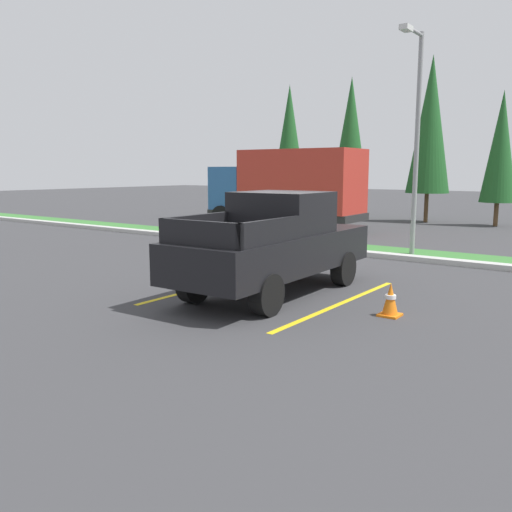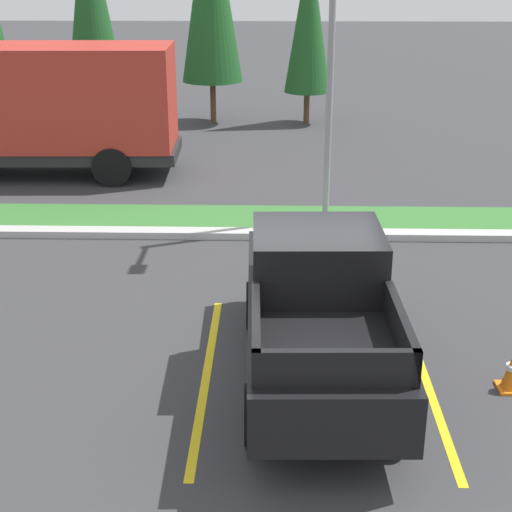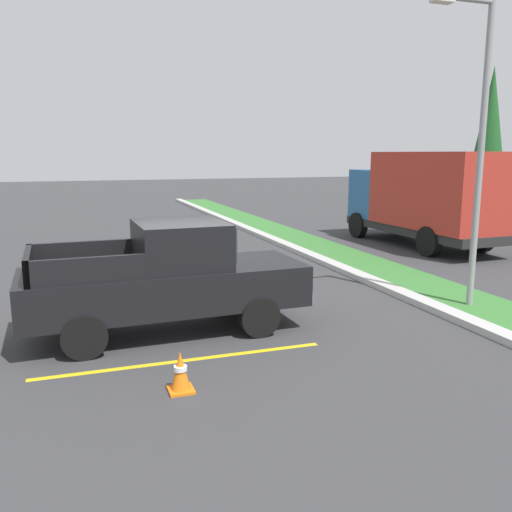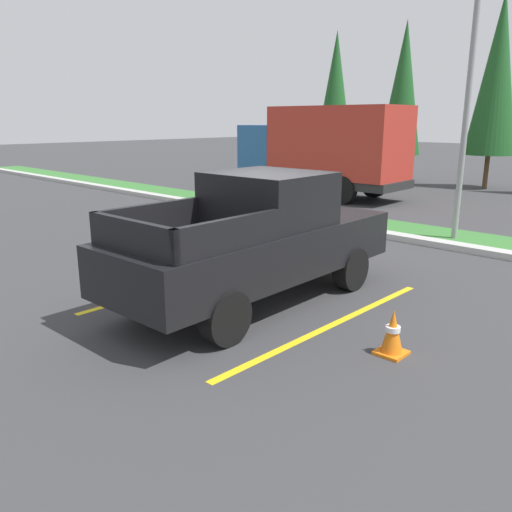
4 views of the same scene
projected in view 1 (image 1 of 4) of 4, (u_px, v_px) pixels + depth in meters
name	position (u px, v px, depth m)	size (l,w,h in m)	color
ground_plane	(279.00, 285.00, 12.05)	(120.00, 120.00, 0.00)	#38383A
parking_line_near	(217.00, 284.00, 12.18)	(0.12, 4.80, 0.01)	yellow
parking_line_far	(340.00, 304.00, 10.37)	(0.12, 4.80, 0.01)	yellow
curb_strip	(372.00, 254.00, 16.02)	(56.00, 0.40, 0.15)	#B2B2AD
grass_median	(387.00, 251.00, 16.90)	(56.00, 1.80, 0.06)	#387533
pickup_truck_main	(275.00, 244.00, 11.15)	(2.09, 5.28, 2.10)	black
cargo_truck_distant	(288.00, 187.00, 23.13)	(6.87, 2.66, 3.40)	black
street_light	(416.00, 128.00, 15.52)	(0.24, 1.49, 6.41)	gray
cypress_tree_leftmost	(289.00, 140.00, 29.88)	(1.87, 1.87, 7.19)	brown
cypress_tree_left_inner	(351.00, 136.00, 27.91)	(1.89, 1.89, 7.28)	brown
cypress_tree_center	(430.00, 125.00, 26.10)	(2.08, 2.08, 8.01)	brown
cypress_tree_right_inner	(501.00, 147.00, 24.30)	(1.58, 1.58, 6.09)	brown
traffic_cone	(390.00, 300.00, 9.46)	(0.36, 0.36, 0.60)	orange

